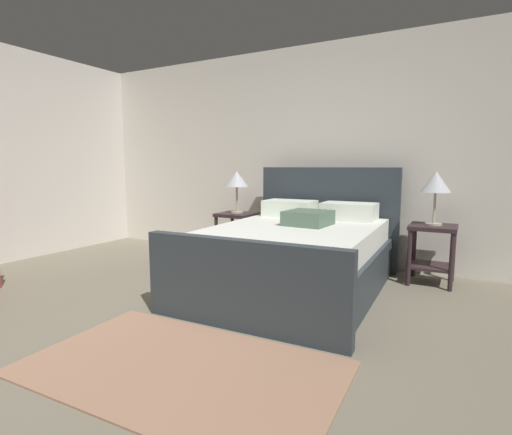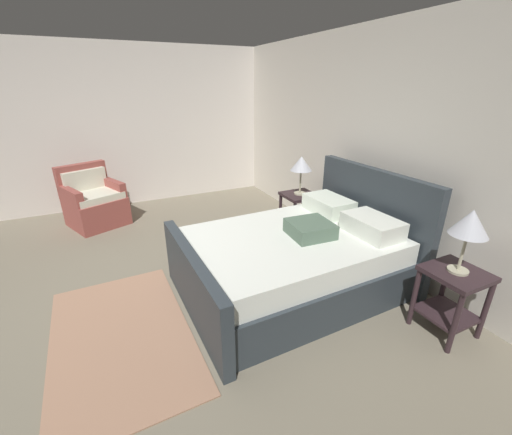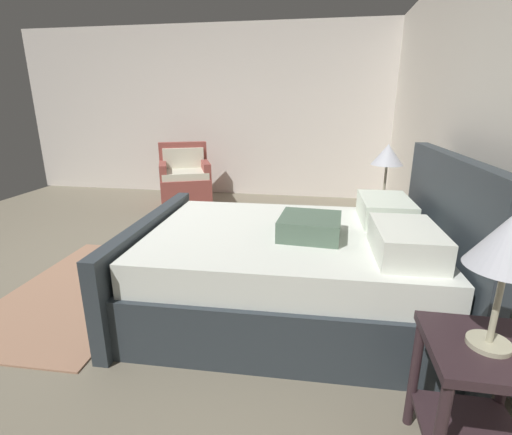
{
  "view_description": "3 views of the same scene",
  "coord_description": "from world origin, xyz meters",
  "px_view_note": "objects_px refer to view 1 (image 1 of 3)",
  "views": [
    {
      "loc": [
        1.83,
        -1.64,
        1.19
      ],
      "look_at": [
        0.09,
        1.56,
        0.71
      ],
      "focal_mm": 27.54,
      "sensor_mm": 36.0,
      "label": 1
    },
    {
      "loc": [
        2.89,
        0.16,
        2.01
      ],
      "look_at": [
        -0.03,
        1.55,
        0.69
      ],
      "focal_mm": 22.88,
      "sensor_mm": 36.0,
      "label": 2
    },
    {
      "loc": [
        2.89,
        1.95,
        1.5
      ],
      "look_at": [
        0.12,
        1.47,
        0.62
      ],
      "focal_mm": 26.19,
      "sensor_mm": 36.0,
      "label": 3
    }
  ],
  "objects_px": {
    "nightstand_left": "(237,228)",
    "table_lamp_left": "(237,180)",
    "bed": "(297,253)",
    "nightstand_right": "(432,244)",
    "table_lamp_right": "(436,183)"
  },
  "relations": [
    {
      "from": "nightstand_left",
      "to": "table_lamp_left",
      "type": "relative_size",
      "value": 1.15
    },
    {
      "from": "bed",
      "to": "nightstand_right",
      "type": "xyz_separation_m",
      "value": [
        1.13,
        0.81,
        0.06
      ]
    },
    {
      "from": "bed",
      "to": "nightstand_left",
      "type": "relative_size",
      "value": 3.71
    },
    {
      "from": "bed",
      "to": "nightstand_right",
      "type": "relative_size",
      "value": 3.71
    },
    {
      "from": "table_lamp_right",
      "to": "bed",
      "type": "bearing_deg",
      "value": -144.47
    },
    {
      "from": "nightstand_right",
      "to": "table_lamp_right",
      "type": "height_order",
      "value": "table_lamp_right"
    },
    {
      "from": "table_lamp_right",
      "to": "nightstand_left",
      "type": "xyz_separation_m",
      "value": [
        -2.26,
        -0.07,
        -0.62
      ]
    },
    {
      "from": "nightstand_left",
      "to": "table_lamp_left",
      "type": "xyz_separation_m",
      "value": [
        -0.0,
        0.0,
        0.61
      ]
    },
    {
      "from": "nightstand_right",
      "to": "nightstand_left",
      "type": "xyz_separation_m",
      "value": [
        -2.26,
        -0.07,
        0.0
      ]
    },
    {
      "from": "nightstand_right",
      "to": "table_lamp_left",
      "type": "bearing_deg",
      "value": -178.34
    },
    {
      "from": "bed",
      "to": "table_lamp_right",
      "type": "distance_m",
      "value": 1.55
    },
    {
      "from": "bed",
      "to": "nightstand_right",
      "type": "height_order",
      "value": "bed"
    },
    {
      "from": "nightstand_left",
      "to": "table_lamp_left",
      "type": "height_order",
      "value": "table_lamp_left"
    },
    {
      "from": "table_lamp_right",
      "to": "table_lamp_left",
      "type": "distance_m",
      "value": 2.26
    },
    {
      "from": "table_lamp_left",
      "to": "table_lamp_right",
      "type": "bearing_deg",
      "value": 1.66
    }
  ]
}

